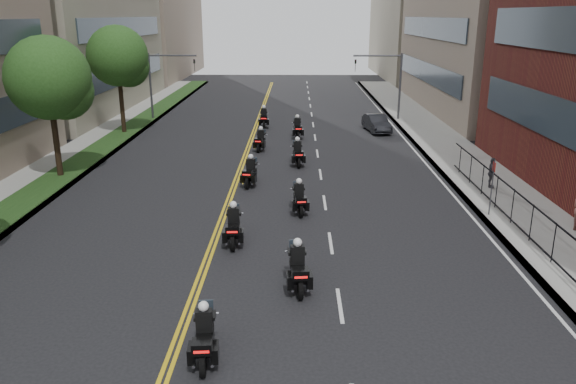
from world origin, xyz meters
name	(u,v)px	position (x,y,z in m)	size (l,w,h in m)	color
sidewalk_right	(477,174)	(12.00, 25.00, 0.07)	(4.00, 90.00, 0.15)	gray
sidewalk_left	(54,172)	(-12.00, 25.00, 0.07)	(4.00, 90.00, 0.15)	gray
grass_strip	(68,170)	(-11.20, 25.00, 0.17)	(2.00, 90.00, 0.04)	#173714
iron_fence	(567,254)	(11.00, 12.00, 0.90)	(0.05, 28.00, 1.50)	black
street_trees	(0,99)	(-11.05, 18.61, 5.13)	(4.40, 38.40, 7.98)	#301F15
traffic_signal_right	(389,77)	(9.54, 42.00, 3.70)	(4.09, 0.20, 5.60)	#3F3F44
traffic_signal_left	(161,76)	(-9.54, 42.00, 3.70)	(4.09, 0.20, 5.60)	#3F3F44
motorcycle_2	(204,338)	(-0.54, 7.08, 0.64)	(0.58, 2.20, 1.62)	black
motorcycle_3	(298,269)	(1.89, 11.13, 0.68)	(0.65, 2.34, 1.72)	black
motorcycle_4	(234,227)	(-0.62, 14.90, 0.68)	(0.57, 2.32, 1.71)	black
motorcycle_5	(299,199)	(1.97, 18.58, 0.63)	(0.62, 2.16, 1.59)	black
motorcycle_6	(250,173)	(-0.60, 22.84, 0.66)	(0.69, 2.25, 1.67)	black
motorcycle_7	(298,154)	(1.90, 27.02, 0.68)	(0.64, 2.32, 1.72)	black
motorcycle_8	(261,141)	(-0.55, 30.83, 0.63)	(0.66, 2.16, 1.60)	black
motorcycle_9	(297,129)	(1.90, 34.82, 0.68)	(0.62, 2.32, 1.71)	black
motorcycle_10	(264,119)	(-0.78, 38.84, 0.70)	(0.57, 2.40, 1.77)	black
parked_sedan	(377,123)	(8.00, 37.25, 0.65)	(1.38, 3.97, 1.31)	black
pedestrian_c	(492,173)	(11.80, 22.12, 0.93)	(0.92, 0.38, 1.56)	#3E3D44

